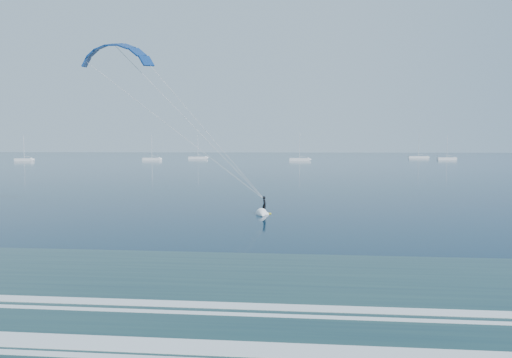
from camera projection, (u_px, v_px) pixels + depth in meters
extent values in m
cube|color=#1E423F|center=(192.00, 319.00, 17.70)|extent=(600.00, 22.00, 0.03)
cube|color=white|center=(175.00, 347.00, 15.22)|extent=(600.00, 1.10, 0.07)
cube|color=white|center=(201.00, 305.00, 19.19)|extent=(600.00, 0.70, 0.07)
cube|color=yellow|center=(264.00, 213.00, 45.23)|extent=(1.36, 0.44, 0.08)
imported|color=black|center=(264.00, 205.00, 45.17)|extent=(0.50, 0.67, 1.67)
cone|color=white|center=(262.00, 215.00, 43.95)|extent=(1.31, 1.74, 1.10)
cube|color=white|center=(24.00, 160.00, 199.93)|extent=(8.08, 2.40, 1.20)
cylinder|color=silver|center=(24.00, 147.00, 199.53)|extent=(0.18, 0.18, 9.88)
cylinder|color=silver|center=(27.00, 157.00, 199.72)|extent=(2.60, 0.12, 0.12)
cube|color=white|center=(152.00, 159.00, 210.61)|extent=(8.51, 2.40, 1.20)
cylinder|color=silver|center=(152.00, 146.00, 210.19)|extent=(0.18, 0.18, 10.51)
cylinder|color=silver|center=(154.00, 156.00, 210.40)|extent=(2.60, 0.12, 0.12)
cube|color=white|center=(198.00, 158.00, 233.30)|extent=(9.62, 2.40, 1.20)
cylinder|color=silver|center=(198.00, 145.00, 232.83)|extent=(0.18, 0.18, 11.64)
cylinder|color=silver|center=(200.00, 155.00, 233.08)|extent=(2.60, 0.12, 0.12)
cube|color=white|center=(300.00, 159.00, 204.77)|extent=(9.08, 2.40, 1.20)
cylinder|color=silver|center=(300.00, 145.00, 204.31)|extent=(0.18, 0.18, 11.35)
cylinder|color=silver|center=(302.00, 156.00, 204.56)|extent=(2.60, 0.12, 0.12)
cube|color=white|center=(418.00, 157.00, 243.70)|extent=(10.34, 2.40, 1.20)
cylinder|color=silver|center=(419.00, 144.00, 243.19)|extent=(0.18, 0.18, 12.64)
cylinder|color=silver|center=(421.00, 155.00, 243.48)|extent=(2.60, 0.12, 0.12)
cube|color=white|center=(447.00, 159.00, 217.54)|extent=(8.54, 2.40, 1.20)
cylinder|color=silver|center=(447.00, 146.00, 217.11)|extent=(0.18, 0.18, 10.48)
cylinder|color=silver|center=(449.00, 156.00, 217.33)|extent=(2.60, 0.12, 0.12)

